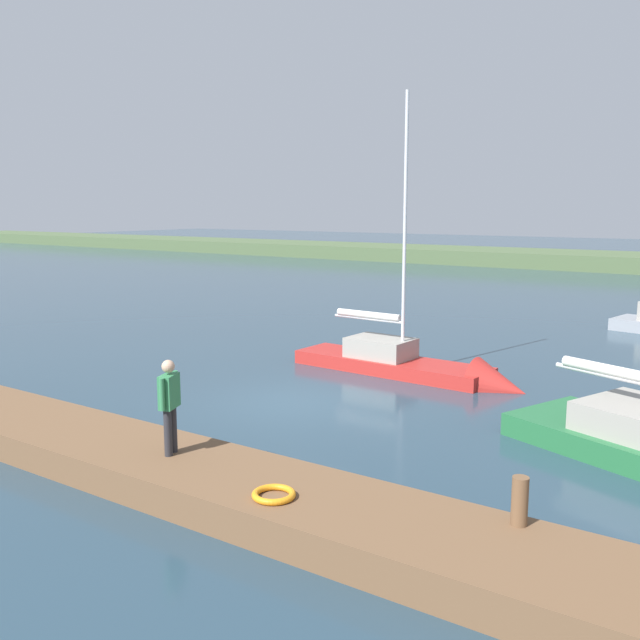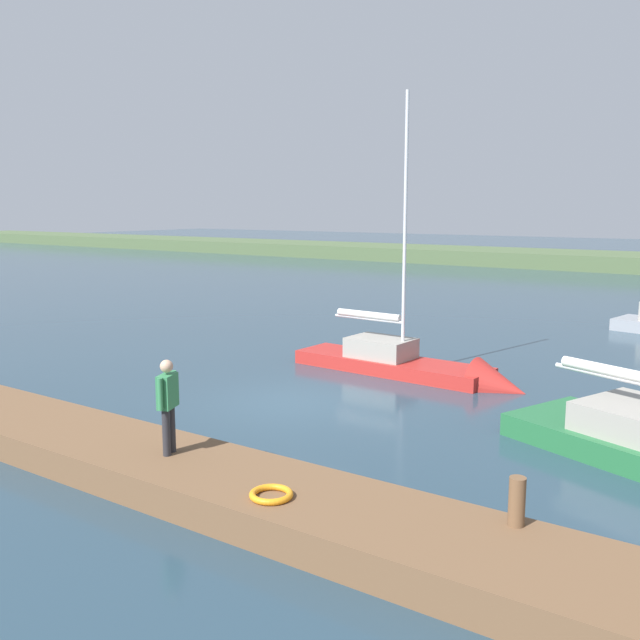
# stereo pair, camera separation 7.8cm
# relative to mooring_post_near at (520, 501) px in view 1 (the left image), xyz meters

# --- Properties ---
(ground_plane) EXTENTS (200.00, 200.00, 0.00)m
(ground_plane) POSITION_rel_mooring_post_near_xyz_m (7.10, -4.61, -0.89)
(ground_plane) COLOR #263D4C
(far_shoreline) EXTENTS (180.00, 8.00, 2.40)m
(far_shoreline) POSITION_rel_mooring_post_near_xyz_m (7.10, -48.81, -0.89)
(far_shoreline) COLOR #4C603D
(far_shoreline) RESTS_ON ground_plane
(dock_pier) EXTENTS (20.29, 2.12, 0.55)m
(dock_pier) POSITION_rel_mooring_post_near_xyz_m (7.10, 0.74, -0.62)
(dock_pier) COLOR brown
(dock_pier) RESTS_ON ground_plane
(mooring_post_near) EXTENTS (0.23, 0.23, 0.68)m
(mooring_post_near) POSITION_rel_mooring_post_near_xyz_m (0.00, 0.00, 0.00)
(mooring_post_near) COLOR brown
(mooring_post_near) RESTS_ON dock_pier
(life_ring_buoy) EXTENTS (0.66, 0.66, 0.10)m
(life_ring_buoy) POSITION_rel_mooring_post_near_xyz_m (3.30, 1.17, -0.29)
(life_ring_buoy) COLOR orange
(life_ring_buoy) RESTS_ON dock_pier
(sailboat_far_right) EXTENTS (7.18, 1.95, 8.77)m
(sailboat_far_right) POSITION_rel_mooring_post_near_xyz_m (5.84, -8.81, -0.77)
(sailboat_far_right) COLOR #B22823
(sailboat_far_right) RESTS_ON ground_plane
(person_on_dock) EXTENTS (0.37, 0.60, 1.68)m
(person_on_dock) POSITION_rel_mooring_post_near_xyz_m (5.93, 0.71, 0.63)
(person_on_dock) COLOR #28282D
(person_on_dock) RESTS_ON dock_pier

